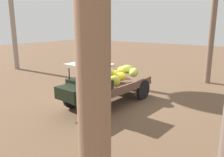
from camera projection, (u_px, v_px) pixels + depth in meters
The scene contains 4 objects.
ground_plane at pixel (106, 102), 10.11m from camera, with size 60.00×60.00×0.00m, color brown.
truck at pixel (103, 83), 9.47m from camera, with size 4.55×2.04×1.89m.
farmer at pixel (107, 71), 11.73m from camera, with size 0.52×0.47×1.76m.
wooden_crate at pixel (134, 86), 11.85m from camera, with size 0.49×0.44×0.43m, color olive.
Camera 1 is at (7.69, 5.74, 3.36)m, focal length 36.72 mm.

